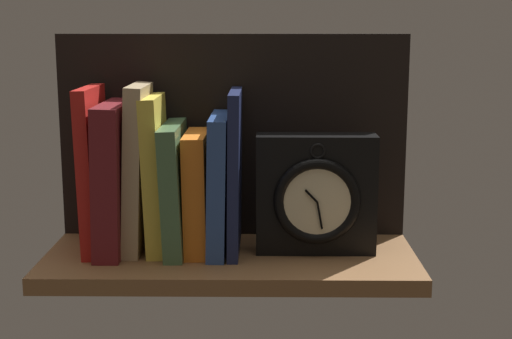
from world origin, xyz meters
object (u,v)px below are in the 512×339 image
object	(u,v)px
book_green_romantic	(175,188)
book_red_requiem	(93,170)
book_blue_modern	(219,183)
book_orange_pandolfini	(197,192)
book_navy_bierce	(235,172)
book_yellow_seinlanguage	(156,174)
book_maroon_dawkins	(115,177)
book_tan_shortstories	(137,169)
framed_clock	(316,195)

from	to	relation	value
book_green_romantic	book_red_requiem	bearing A→B (deg)	180.00
book_blue_modern	book_green_romantic	bearing A→B (deg)	180.00
book_orange_pandolfini	book_navy_bierce	distance (cm)	6.72
book_yellow_seinlanguage	book_green_romantic	xyz separation A→B (cm)	(3.00, 0.00, -2.17)
book_navy_bierce	book_maroon_dawkins	bearing A→B (deg)	180.00
book_green_romantic	book_blue_modern	world-z (taller)	book_blue_modern
book_orange_pandolfini	book_tan_shortstories	bearing A→B (deg)	180.00
framed_clock	book_maroon_dawkins	bearing A→B (deg)	177.76
book_orange_pandolfini	framed_clock	size ratio (longest dim) A/B	1.01
book_maroon_dawkins	framed_clock	bearing A→B (deg)	-2.24
book_red_requiem	book_tan_shortstories	size ratio (longest dim) A/B	0.99
book_maroon_dawkins	framed_clock	world-z (taller)	book_maroon_dawkins
book_yellow_seinlanguage	framed_clock	size ratio (longest dim) A/B	1.31
book_orange_pandolfini	book_yellow_seinlanguage	bearing A→B (deg)	180.00
book_blue_modern	book_navy_bierce	bearing A→B (deg)	0.00
book_red_requiem	book_tan_shortstories	xyz separation A→B (cm)	(6.90, 0.00, 0.17)
book_navy_bierce	framed_clock	world-z (taller)	book_navy_bierce
book_green_romantic	book_yellow_seinlanguage	bearing A→B (deg)	180.00
book_yellow_seinlanguage	book_blue_modern	distance (cm)	9.91
book_tan_shortstories	book_yellow_seinlanguage	size ratio (longest dim) A/B	1.07
book_yellow_seinlanguage	framed_clock	xyz separation A→B (cm)	(24.87, -1.22, -2.96)
book_tan_shortstories	book_navy_bierce	world-z (taller)	book_tan_shortstories
book_navy_bierce	book_orange_pandolfini	bearing A→B (deg)	180.00
book_tan_shortstories	book_orange_pandolfini	bearing A→B (deg)	0.00
book_maroon_dawkins	book_orange_pandolfini	distance (cm)	13.05
book_tan_shortstories	framed_clock	size ratio (longest dim) A/B	1.41
book_red_requiem	book_navy_bierce	bearing A→B (deg)	0.00
book_maroon_dawkins	book_blue_modern	size ratio (longest dim) A/B	1.09
book_tan_shortstories	book_blue_modern	size ratio (longest dim) A/B	1.22
book_red_requiem	book_green_romantic	size ratio (longest dim) A/B	1.29
book_green_romantic	framed_clock	world-z (taller)	book_green_romantic
book_red_requiem	book_orange_pandolfini	bearing A→B (deg)	0.00
book_maroon_dawkins	book_navy_bierce	distance (cm)	18.75
book_yellow_seinlanguage	book_tan_shortstories	bearing A→B (deg)	180.00
book_red_requiem	framed_clock	xyz separation A→B (cm)	(34.61, -1.22, -3.65)
book_maroon_dawkins	book_tan_shortstories	bearing A→B (deg)	0.00
book_navy_bierce	book_tan_shortstories	bearing A→B (deg)	180.00
book_tan_shortstories	framed_clock	distance (cm)	28.01
book_green_romantic	book_blue_modern	xyz separation A→B (cm)	(6.80, 0.00, 0.71)
book_maroon_dawkins	framed_clock	xyz separation A→B (cm)	(31.29, -1.22, -2.41)
book_blue_modern	book_tan_shortstories	bearing A→B (deg)	180.00
book_red_requiem	book_green_romantic	distance (cm)	13.05
book_maroon_dawkins	book_tan_shortstories	xyz separation A→B (cm)	(3.57, 0.00, 1.41)
book_yellow_seinlanguage	book_blue_modern	bearing A→B (deg)	0.00
book_tan_shortstories	book_green_romantic	size ratio (longest dim) A/B	1.30
book_orange_pandolfini	book_blue_modern	distance (cm)	3.64
book_red_requiem	book_green_romantic	xyz separation A→B (cm)	(12.74, 0.00, -2.86)
book_tan_shortstories	book_orange_pandolfini	distance (cm)	9.99
book_maroon_dawkins	book_tan_shortstories	world-z (taller)	book_tan_shortstories
book_maroon_dawkins	book_green_romantic	distance (cm)	9.55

